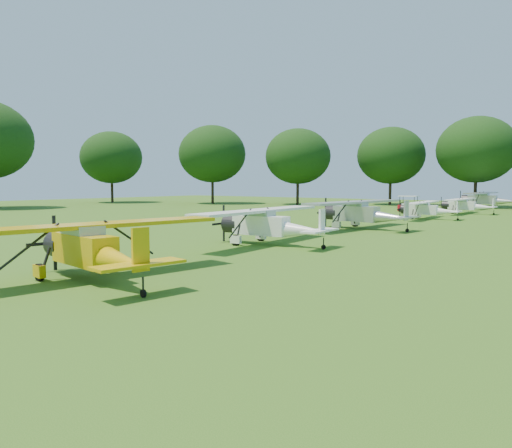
{
  "coord_description": "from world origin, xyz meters",
  "views": [
    {
      "loc": [
        16.38,
        -18.89,
        3.51
      ],
      "look_at": [
        1.01,
        1.16,
        1.4
      ],
      "focal_mm": 35.0,
      "sensor_mm": 36.0,
      "label": 1
    }
  ],
  "objects_px": {
    "aircraft_2": "(91,245)",
    "aircraft_6": "(466,204)",
    "aircraft_3": "(269,223)",
    "aircraft_4": "(362,211)",
    "golf_cart": "(408,206)",
    "aircraft_5": "(427,208)",
    "aircraft_7": "(487,198)"
  },
  "relations": [
    {
      "from": "aircraft_2",
      "to": "aircraft_3",
      "type": "relative_size",
      "value": 1.02
    },
    {
      "from": "aircraft_6",
      "to": "golf_cart",
      "type": "xyz_separation_m",
      "value": [
        -6.49,
        -0.28,
        -0.44
      ]
    },
    {
      "from": "aircraft_3",
      "to": "aircraft_5",
      "type": "height_order",
      "value": "aircraft_3"
    },
    {
      "from": "aircraft_3",
      "to": "aircraft_6",
      "type": "relative_size",
      "value": 1.18
    },
    {
      "from": "aircraft_7",
      "to": "golf_cart",
      "type": "height_order",
      "value": "aircraft_7"
    },
    {
      "from": "aircraft_4",
      "to": "golf_cart",
      "type": "xyz_separation_m",
      "value": [
        -5.34,
        23.64,
        -0.69
      ]
    },
    {
      "from": "aircraft_5",
      "to": "aircraft_3",
      "type": "bearing_deg",
      "value": -95.6
    },
    {
      "from": "aircraft_3",
      "to": "golf_cart",
      "type": "distance_m",
      "value": 36.12
    },
    {
      "from": "aircraft_3",
      "to": "golf_cart",
      "type": "height_order",
      "value": "aircraft_3"
    },
    {
      "from": "aircraft_3",
      "to": "golf_cart",
      "type": "relative_size",
      "value": 4.82
    },
    {
      "from": "aircraft_6",
      "to": "aircraft_2",
      "type": "bearing_deg",
      "value": -92.22
    },
    {
      "from": "aircraft_5",
      "to": "aircraft_6",
      "type": "bearing_deg",
      "value": 81.59
    },
    {
      "from": "aircraft_2",
      "to": "aircraft_7",
      "type": "height_order",
      "value": "aircraft_7"
    },
    {
      "from": "aircraft_3",
      "to": "aircraft_6",
      "type": "height_order",
      "value": "aircraft_3"
    },
    {
      "from": "aircraft_3",
      "to": "golf_cart",
      "type": "bearing_deg",
      "value": 94.47
    },
    {
      "from": "aircraft_2",
      "to": "aircraft_5",
      "type": "relative_size",
      "value": 1.23
    },
    {
      "from": "aircraft_2",
      "to": "aircraft_3",
      "type": "height_order",
      "value": "aircraft_2"
    },
    {
      "from": "aircraft_6",
      "to": "aircraft_7",
      "type": "relative_size",
      "value": 0.79
    },
    {
      "from": "aircraft_2",
      "to": "aircraft_6",
      "type": "relative_size",
      "value": 1.2
    },
    {
      "from": "aircraft_3",
      "to": "aircraft_4",
      "type": "bearing_deg",
      "value": 86.05
    },
    {
      "from": "aircraft_4",
      "to": "aircraft_6",
      "type": "bearing_deg",
      "value": 91.77
    },
    {
      "from": "aircraft_2",
      "to": "aircraft_5",
      "type": "height_order",
      "value": "aircraft_2"
    },
    {
      "from": "aircraft_6",
      "to": "golf_cart",
      "type": "relative_size",
      "value": 4.09
    },
    {
      "from": "aircraft_4",
      "to": "aircraft_2",
      "type": "bearing_deg",
      "value": -82.8
    },
    {
      "from": "aircraft_4",
      "to": "aircraft_3",
      "type": "bearing_deg",
      "value": -85.33
    },
    {
      "from": "aircraft_5",
      "to": "golf_cart",
      "type": "height_order",
      "value": "golf_cart"
    },
    {
      "from": "aircraft_5",
      "to": "aircraft_7",
      "type": "xyz_separation_m",
      "value": [
        -0.24,
        24.65,
        0.33
      ]
    },
    {
      "from": "aircraft_7",
      "to": "aircraft_6",
      "type": "bearing_deg",
      "value": -85.59
    },
    {
      "from": "aircraft_4",
      "to": "aircraft_5",
      "type": "relative_size",
      "value": 1.28
    },
    {
      "from": "aircraft_2",
      "to": "aircraft_3",
      "type": "bearing_deg",
      "value": 103.78
    },
    {
      "from": "aircraft_3",
      "to": "aircraft_6",
      "type": "xyz_separation_m",
      "value": [
        1.13,
        35.99,
        -0.19
      ]
    },
    {
      "from": "aircraft_6",
      "to": "aircraft_4",
      "type": "bearing_deg",
      "value": -94.95
    }
  ]
}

